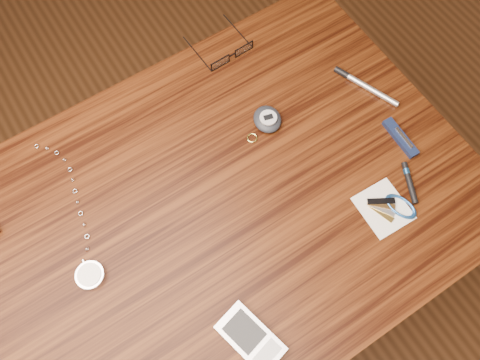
{
  "coord_description": "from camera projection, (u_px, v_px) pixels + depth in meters",
  "views": [
    {
      "loc": [
        -0.12,
        -0.27,
        1.58
      ],
      "look_at": [
        0.07,
        0.02,
        0.76
      ],
      "focal_mm": 35.0,
      "sensor_mm": 36.0,
      "label": 1
    }
  ],
  "objects": [
    {
      "name": "ground",
      "position": [
        225.0,
        282.0,
        1.57
      ],
      "size": [
        3.8,
        3.8,
        0.0
      ],
      "primitive_type": "plane",
      "color": "#472814",
      "rests_on": "ground"
    },
    {
      "name": "pda_phone",
      "position": [
        250.0,
        338.0,
        0.78
      ],
      "size": [
        0.09,
        0.13,
        0.02
      ],
      "color": "silver",
      "rests_on": "desk"
    },
    {
      "name": "gold_ring",
      "position": [
        252.0,
        138.0,
        0.94
      ],
      "size": [
        0.03,
        0.03,
        0.0
      ],
      "primitive_type": "torus",
      "rotation": [
        0.0,
        0.0,
        -0.17
      ],
      "color": "#EADA63",
      "rests_on": "desk"
    },
    {
      "name": "silver_pen",
      "position": [
        361.0,
        84.0,
        0.98
      ],
      "size": [
        0.07,
        0.15,
        0.01
      ],
      "color": "silver",
      "rests_on": "desk"
    },
    {
      "name": "notepad_keys",
      "position": [
        392.0,
        207.0,
        0.88
      ],
      "size": [
        0.11,
        0.1,
        0.01
      ],
      "color": "white",
      "rests_on": "desk"
    },
    {
      "name": "pocket_watch",
      "position": [
        89.0,
        270.0,
        0.83
      ],
      "size": [
        0.09,
        0.32,
        0.02
      ],
      "color": "silver",
      "rests_on": "desk"
    },
    {
      "name": "pocket_knife",
      "position": [
        400.0,
        138.0,
        0.93
      ],
      "size": [
        0.03,
        0.09,
        0.01
      ],
      "color": "#0F1935",
      "rests_on": "desk"
    },
    {
      "name": "desk",
      "position": [
        216.0,
        225.0,
        0.98
      ],
      "size": [
        1.0,
        0.7,
        0.75
      ],
      "color": "#3C1A09",
      "rests_on": "ground"
    },
    {
      "name": "black_blue_pen",
      "position": [
        409.0,
        181.0,
        0.9
      ],
      "size": [
        0.05,
        0.08,
        0.01
      ],
      "color": "black",
      "rests_on": "desk"
    },
    {
      "name": "pedometer",
      "position": [
        267.0,
        119.0,
        0.94
      ],
      "size": [
        0.07,
        0.08,
        0.03
      ],
      "color": "black",
      "rests_on": "desk"
    },
    {
      "name": "eyeglasses",
      "position": [
        230.0,
        54.0,
        1.01
      ],
      "size": [
        0.12,
        0.12,
        0.02
      ],
      "color": "black",
      "rests_on": "desk"
    }
  ]
}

